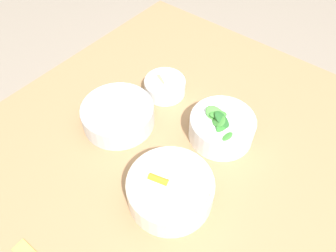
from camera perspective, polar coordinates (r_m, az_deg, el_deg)
The scene contains 6 objects.
ground_plane at distance 1.51m, azimuth 3.11°, elevation -21.09°, with size 10.00×10.00×0.00m, color gray.
dining_table at distance 0.93m, azimuth 4.79°, elevation -7.95°, with size 1.07×0.99×0.76m.
bowl_carrots at distance 0.72m, azimuth 0.35°, elevation -10.93°, with size 0.19×0.19×0.07m.
bowl_greens at distance 0.84m, azimuth 9.34°, elevation -0.10°, with size 0.16×0.16×0.09m.
bowl_beans_hotdog at distance 0.87m, azimuth -8.69°, elevation 1.87°, with size 0.19×0.19×0.06m.
bowl_cookies at distance 0.95m, azimuth -0.52°, elevation 7.05°, with size 0.12×0.12×0.05m.
Camera 1 is at (-0.25, 0.43, 1.43)m, focal length 35.00 mm.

